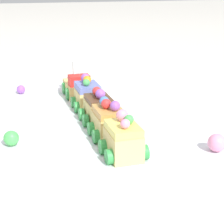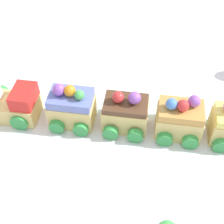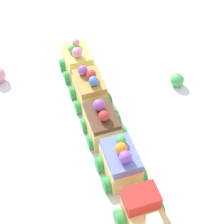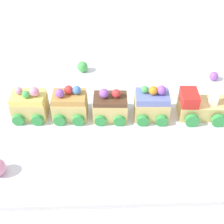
{
  "view_description": "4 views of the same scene",
  "coord_description": "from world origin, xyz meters",
  "px_view_note": "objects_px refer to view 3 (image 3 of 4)",
  "views": [
    {
      "loc": [
        -0.73,
        0.21,
        0.28
      ],
      "look_at": [
        -0.02,
        -0.03,
        0.02
      ],
      "focal_mm": 60.0,
      "sensor_mm": 36.0,
      "label": 1
    },
    {
      "loc": [
        -0.05,
        0.34,
        0.41
      ],
      "look_at": [
        -0.01,
        -0.01,
        0.03
      ],
      "focal_mm": 50.0,
      "sensor_mm": 36.0,
      "label": 2
    },
    {
      "loc": [
        0.36,
        -0.13,
        0.53
      ],
      "look_at": [
        -0.03,
        0.02,
        0.06
      ],
      "focal_mm": 60.0,
      "sensor_mm": 36.0,
      "label": 3
    },
    {
      "loc": [
        -0.05,
        -0.51,
        0.45
      ],
      "look_at": [
        -0.03,
        -0.03,
        0.05
      ],
      "focal_mm": 50.0,
      "sensor_mm": 36.0,
      "label": 4
    }
  ],
  "objects_px": {
    "cake_car_chocolate": "(103,124)",
    "cake_car_lemon": "(78,62)",
    "cake_car_caramel": "(90,90)",
    "cake_car_blueberry": "(121,163)",
    "gumball_green": "(177,80)"
  },
  "relations": [
    {
      "from": "cake_car_chocolate",
      "to": "gumball_green",
      "type": "relative_size",
      "value": 2.68
    },
    {
      "from": "cake_car_chocolate",
      "to": "cake_car_lemon",
      "type": "height_order",
      "value": "cake_car_lemon"
    },
    {
      "from": "cake_car_blueberry",
      "to": "cake_car_chocolate",
      "type": "height_order",
      "value": "cake_car_blueberry"
    },
    {
      "from": "cake_car_chocolate",
      "to": "cake_car_caramel",
      "type": "xyz_separation_m",
      "value": [
        -0.08,
        0.0,
        0.0
      ]
    },
    {
      "from": "cake_car_caramel",
      "to": "cake_car_chocolate",
      "type": "bearing_deg",
      "value": -0.16
    },
    {
      "from": "cake_car_lemon",
      "to": "gumball_green",
      "type": "relative_size",
      "value": 2.78
    },
    {
      "from": "cake_car_caramel",
      "to": "cake_car_lemon",
      "type": "relative_size",
      "value": 0.98
    },
    {
      "from": "cake_car_blueberry",
      "to": "cake_car_lemon",
      "type": "height_order",
      "value": "cake_car_blueberry"
    },
    {
      "from": "cake_car_chocolate",
      "to": "gumball_green",
      "type": "xyz_separation_m",
      "value": [
        -0.07,
        0.18,
        -0.01
      ]
    },
    {
      "from": "cake_car_caramel",
      "to": "cake_car_lemon",
      "type": "xyz_separation_m",
      "value": [
        -0.08,
        0.0,
        -0.0
      ]
    },
    {
      "from": "cake_car_chocolate",
      "to": "cake_car_lemon",
      "type": "relative_size",
      "value": 0.96
    },
    {
      "from": "cake_car_blueberry",
      "to": "cake_car_chocolate",
      "type": "relative_size",
      "value": 1.06
    },
    {
      "from": "cake_car_lemon",
      "to": "gumball_green",
      "type": "bearing_deg",
      "value": 61.05
    },
    {
      "from": "cake_car_chocolate",
      "to": "cake_car_caramel",
      "type": "distance_m",
      "value": 0.09
    },
    {
      "from": "cake_car_blueberry",
      "to": "gumball_green",
      "type": "relative_size",
      "value": 2.85
    }
  ]
}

